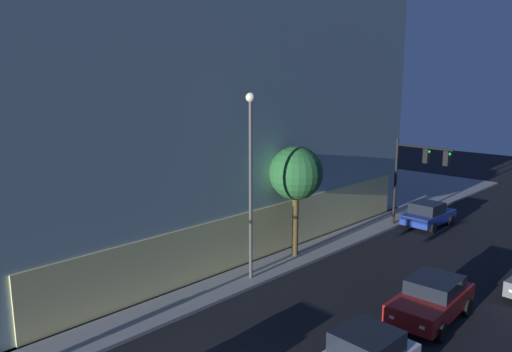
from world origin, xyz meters
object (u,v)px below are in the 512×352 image
at_px(modern_building, 135,72).
at_px(street_lamp_sidewalk, 251,166).
at_px(car_red, 432,299).
at_px(traffic_light_far_corner, 417,167).
at_px(car_blue, 428,214).
at_px(sidewalk_tree, 296,174).

bearing_deg(modern_building, street_lamp_sidewalk, -100.87).
bearing_deg(car_red, traffic_light_far_corner, 29.80).
xyz_separation_m(modern_building, car_blue, (11.97, -15.88, -9.31)).
xyz_separation_m(traffic_light_far_corner, car_red, (-10.64, -6.09, -3.34)).
distance_m(car_red, car_blue, 13.57).
height_order(sidewalk_tree, car_blue, sidewalk_tree).
bearing_deg(car_blue, traffic_light_far_corner, 171.54).
bearing_deg(modern_building, car_blue, -52.99).
height_order(street_lamp_sidewalk, car_blue, street_lamp_sidewalk).
relative_size(traffic_light_far_corner, car_blue, 1.37).
bearing_deg(sidewalk_tree, street_lamp_sidewalk, -172.83).
distance_m(modern_building, car_blue, 21.96).
xyz_separation_m(street_lamp_sidewalk, car_red, (2.38, -7.92, -4.75)).
height_order(car_red, car_blue, car_red).
relative_size(car_red, car_blue, 1.08).
xyz_separation_m(traffic_light_far_corner, street_lamp_sidewalk, (-13.02, 1.83, 1.41)).
distance_m(modern_building, car_red, 23.63).
xyz_separation_m(traffic_light_far_corner, sidewalk_tree, (-9.13, 2.32, 0.46)).
xyz_separation_m(sidewalk_tree, car_red, (-1.51, -8.41, -3.80)).
xyz_separation_m(car_red, car_blue, (12.25, 5.86, -0.05)).
bearing_deg(street_lamp_sidewalk, traffic_light_far_corner, -8.00).
relative_size(street_lamp_sidewalk, car_blue, 2.12).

